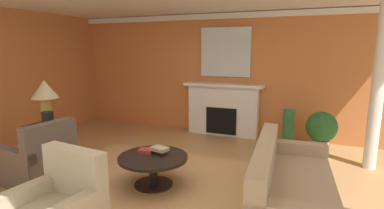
{
  "coord_description": "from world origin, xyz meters",
  "views": [
    {
      "loc": [
        2.02,
        -3.78,
        1.97
      ],
      "look_at": [
        0.1,
        1.0,
        1.0
      ],
      "focal_mm": 27.95,
      "sensor_mm": 36.0,
      "label": 1
    }
  ],
  "objects_px": {
    "vase_on_side_table": "(48,119)",
    "armchair_near_window": "(40,163)",
    "sofa": "(289,191)",
    "side_table": "(49,141)",
    "fireplace": "(223,111)",
    "coffee_table": "(153,164)",
    "table_lamp": "(45,94)",
    "potted_plant": "(321,130)",
    "vase_tall_corner": "(288,128)",
    "mantel_mirror": "(225,52)"
  },
  "relations": [
    {
      "from": "vase_on_side_table",
      "to": "armchair_near_window",
      "type": "bearing_deg",
      "value": -56.8
    },
    {
      "from": "sofa",
      "to": "vase_on_side_table",
      "type": "xyz_separation_m",
      "value": [
        -3.82,
        0.03,
        0.53
      ]
    },
    {
      "from": "armchair_near_window",
      "to": "side_table",
      "type": "xyz_separation_m",
      "value": [
        -0.48,
        0.62,
        0.09
      ]
    },
    {
      "from": "side_table",
      "to": "sofa",
      "type": "bearing_deg",
      "value": -2.23
    },
    {
      "from": "fireplace",
      "to": "coffee_table",
      "type": "relative_size",
      "value": 1.8
    },
    {
      "from": "table_lamp",
      "to": "potted_plant",
      "type": "distance_m",
      "value": 4.91
    },
    {
      "from": "sofa",
      "to": "coffee_table",
      "type": "distance_m",
      "value": 1.88
    },
    {
      "from": "fireplace",
      "to": "sofa",
      "type": "distance_m",
      "value": 3.43
    },
    {
      "from": "coffee_table",
      "to": "vase_tall_corner",
      "type": "bearing_deg",
      "value": 57.59
    },
    {
      "from": "armchair_near_window",
      "to": "table_lamp",
      "type": "relative_size",
      "value": 1.27
    },
    {
      "from": "potted_plant",
      "to": "vase_tall_corner",
      "type": "bearing_deg",
      "value": 148.52
    },
    {
      "from": "sofa",
      "to": "vase_tall_corner",
      "type": "relative_size",
      "value": 2.84
    },
    {
      "from": "vase_tall_corner",
      "to": "vase_on_side_table",
      "type": "bearing_deg",
      "value": -143.69
    },
    {
      "from": "armchair_near_window",
      "to": "coffee_table",
      "type": "relative_size",
      "value": 0.95
    },
    {
      "from": "table_lamp",
      "to": "vase_on_side_table",
      "type": "bearing_deg",
      "value": -38.66
    },
    {
      "from": "vase_tall_corner",
      "to": "fireplace",
      "type": "bearing_deg",
      "value": 168.49
    },
    {
      "from": "sofa",
      "to": "side_table",
      "type": "bearing_deg",
      "value": 177.77
    },
    {
      "from": "table_lamp",
      "to": "vase_on_side_table",
      "type": "distance_m",
      "value": 0.44
    },
    {
      "from": "table_lamp",
      "to": "vase_on_side_table",
      "type": "xyz_separation_m",
      "value": [
        0.15,
        -0.12,
        -0.4
      ]
    },
    {
      "from": "armchair_near_window",
      "to": "vase_on_side_table",
      "type": "height_order",
      "value": "vase_on_side_table"
    },
    {
      "from": "table_lamp",
      "to": "side_table",
      "type": "bearing_deg",
      "value": 0.0
    },
    {
      "from": "side_table",
      "to": "table_lamp",
      "type": "height_order",
      "value": "table_lamp"
    },
    {
      "from": "fireplace",
      "to": "side_table",
      "type": "height_order",
      "value": "fireplace"
    },
    {
      "from": "fireplace",
      "to": "vase_on_side_table",
      "type": "distance_m",
      "value": 3.64
    },
    {
      "from": "vase_tall_corner",
      "to": "side_table",
      "type": "bearing_deg",
      "value": -146.04
    },
    {
      "from": "vase_tall_corner",
      "to": "mantel_mirror",
      "type": "bearing_deg",
      "value": 164.07
    },
    {
      "from": "vase_tall_corner",
      "to": "armchair_near_window",
      "type": "bearing_deg",
      "value": -136.18
    },
    {
      "from": "armchair_near_window",
      "to": "side_table",
      "type": "bearing_deg",
      "value": 127.61
    },
    {
      "from": "vase_tall_corner",
      "to": "potted_plant",
      "type": "xyz_separation_m",
      "value": [
        0.6,
        -0.37,
        0.11
      ]
    },
    {
      "from": "fireplace",
      "to": "potted_plant",
      "type": "distance_m",
      "value": 2.18
    },
    {
      "from": "fireplace",
      "to": "side_table",
      "type": "distance_m",
      "value": 3.63
    },
    {
      "from": "side_table",
      "to": "table_lamp",
      "type": "distance_m",
      "value": 0.82
    },
    {
      "from": "mantel_mirror",
      "to": "vase_on_side_table",
      "type": "bearing_deg",
      "value": -124.77
    },
    {
      "from": "potted_plant",
      "to": "vase_on_side_table",
      "type": "bearing_deg",
      "value": -151.52
    },
    {
      "from": "mantel_mirror",
      "to": "vase_tall_corner",
      "type": "xyz_separation_m",
      "value": [
        1.47,
        -0.42,
        -1.51
      ]
    },
    {
      "from": "mantel_mirror",
      "to": "armchair_near_window",
      "type": "xyz_separation_m",
      "value": [
        -1.8,
        -3.56,
        -1.58
      ]
    },
    {
      "from": "potted_plant",
      "to": "fireplace",
      "type": "bearing_deg",
      "value": 162.15
    },
    {
      "from": "coffee_table",
      "to": "vase_on_side_table",
      "type": "distance_m",
      "value": 2.0
    },
    {
      "from": "armchair_near_window",
      "to": "table_lamp",
      "type": "bearing_deg",
      "value": 127.61
    },
    {
      "from": "vase_on_side_table",
      "to": "vase_tall_corner",
      "type": "relative_size",
      "value": 0.33
    },
    {
      "from": "mantel_mirror",
      "to": "table_lamp",
      "type": "xyz_separation_m",
      "value": [
        -2.28,
        -2.94,
        -0.66
      ]
    },
    {
      "from": "armchair_near_window",
      "to": "table_lamp",
      "type": "distance_m",
      "value": 1.2
    },
    {
      "from": "mantel_mirror",
      "to": "sofa",
      "type": "xyz_separation_m",
      "value": [
        1.69,
        -3.1,
        -1.59
      ]
    },
    {
      "from": "fireplace",
      "to": "sofa",
      "type": "xyz_separation_m",
      "value": [
        1.69,
        -2.98,
        -0.27
      ]
    },
    {
      "from": "sofa",
      "to": "mantel_mirror",
      "type": "bearing_deg",
      "value": 118.6
    },
    {
      "from": "fireplace",
      "to": "coffee_table",
      "type": "bearing_deg",
      "value": -93.75
    },
    {
      "from": "mantel_mirror",
      "to": "coffee_table",
      "type": "bearing_deg",
      "value": -93.6
    },
    {
      "from": "mantel_mirror",
      "to": "armchair_near_window",
      "type": "distance_m",
      "value": 4.29
    },
    {
      "from": "potted_plant",
      "to": "sofa",
      "type": "bearing_deg",
      "value": -99.37
    },
    {
      "from": "sofa",
      "to": "armchair_near_window",
      "type": "height_order",
      "value": "armchair_near_window"
    }
  ]
}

